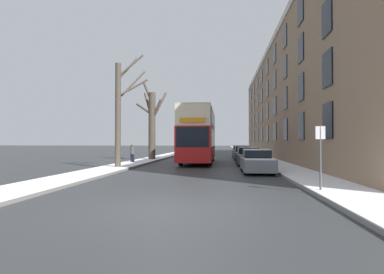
% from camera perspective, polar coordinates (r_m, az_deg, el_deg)
% --- Properties ---
extents(ground_plane, '(320.00, 320.00, 0.00)m').
position_cam_1_polar(ground_plane, '(8.31, -4.95, -13.35)').
color(ground_plane, '#303335').
extents(sidewalk_left, '(2.24, 130.00, 0.16)m').
position_cam_1_polar(sidewalk_left, '(61.42, -0.82, -2.63)').
color(sidewalk_left, slate).
rests_on(sidewalk_left, ground).
extents(sidewalk_right, '(2.24, 130.00, 0.16)m').
position_cam_1_polar(sidewalk_right, '(61.14, 9.77, -2.63)').
color(sidewalk_right, slate).
rests_on(sidewalk_right, ground).
extents(terrace_facade_right, '(9.10, 51.63, 13.00)m').
position_cam_1_polar(terrace_facade_right, '(37.31, 21.10, 6.30)').
color(terrace_facade_right, '#8C7056').
rests_on(terrace_facade_right, ground).
extents(bare_tree_left_0, '(2.00, 2.24, 7.88)m').
position_cam_1_polar(bare_tree_left_0, '(20.74, -13.56, 4.98)').
color(bare_tree_left_0, '#4C4238').
rests_on(bare_tree_left_0, ground).
extents(bare_tree_left_1, '(2.76, 2.13, 7.88)m').
position_cam_1_polar(bare_tree_left_1, '(29.70, -7.63, 2.80)').
color(bare_tree_left_1, '#4C4238').
rests_on(bare_tree_left_1, ground).
extents(double_decker_bus, '(2.57, 10.43, 4.57)m').
position_cam_1_polar(double_decker_bus, '(25.84, 1.24, 0.73)').
color(double_decker_bus, red).
rests_on(double_decker_bus, ground).
extents(parked_car_0, '(1.71, 4.19, 1.38)m').
position_cam_1_polar(parked_car_0, '(18.03, 12.22, -4.61)').
color(parked_car_0, slate).
rests_on(parked_car_0, ground).
extents(parked_car_1, '(1.75, 4.31, 1.41)m').
position_cam_1_polar(parked_car_1, '(24.11, 10.61, -3.69)').
color(parked_car_1, '#474C56').
rests_on(parked_car_1, ground).
extents(parked_car_2, '(1.69, 4.53, 1.46)m').
position_cam_1_polar(parked_car_2, '(30.67, 9.60, -3.10)').
color(parked_car_2, '#474C56').
rests_on(parked_car_2, ground).
extents(parked_car_3, '(1.72, 4.14, 1.44)m').
position_cam_1_polar(parked_car_3, '(35.99, 9.05, -2.79)').
color(parked_car_3, navy).
rests_on(parked_car_3, ground).
extents(oncoming_van, '(1.98, 5.70, 2.19)m').
position_cam_1_polar(oncoming_van, '(42.65, 0.04, -1.83)').
color(oncoming_van, '#333842').
rests_on(oncoming_van, ground).
extents(pedestrian_left_sidewalk, '(0.37, 0.37, 1.70)m').
position_cam_1_polar(pedestrian_left_sidewalk, '(25.66, -11.29, -2.91)').
color(pedestrian_left_sidewalk, black).
rests_on(pedestrian_left_sidewalk, ground).
extents(street_sign_post, '(0.32, 0.07, 2.36)m').
position_cam_1_polar(street_sign_post, '(11.09, 23.26, -3.09)').
color(street_sign_post, '#4C4F54').
rests_on(street_sign_post, ground).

